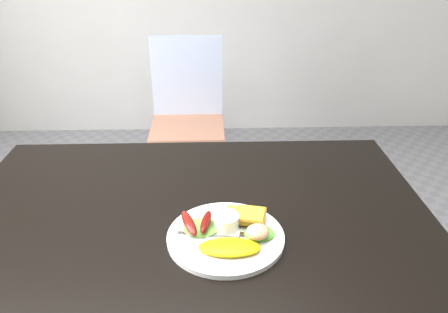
{
  "coord_description": "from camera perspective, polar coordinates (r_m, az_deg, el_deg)",
  "views": [
    {
      "loc": [
        0.05,
        -0.92,
        1.38
      ],
      "look_at": [
        0.08,
        -0.0,
        0.9
      ],
      "focal_mm": 35.0,
      "sensor_mm": 36.0,
      "label": 1
    }
  ],
  "objects": [
    {
      "name": "sausage_b",
      "position": [
        1.02,
        -2.37,
        -8.5
      ],
      "size": [
        0.04,
        0.09,
        0.02
      ],
      "primitive_type": "ellipsoid",
      "rotation": [
        0.0,
        0.0,
        -0.19
      ],
      "color": "#5A0C05",
      "rests_on": "lettuce_left"
    },
    {
      "name": "toast_a",
      "position": [
        1.06,
        2.12,
        -7.68
      ],
      "size": [
        0.07,
        0.07,
        0.01
      ],
      "primitive_type": "cube",
      "rotation": [
        0.0,
        0.0,
        -0.1
      ],
      "color": "brown",
      "rests_on": "plate"
    },
    {
      "name": "toast_b",
      "position": [
        1.04,
        3.53,
        -7.73
      ],
      "size": [
        0.08,
        0.08,
        0.01
      ],
      "primitive_type": "cube",
      "rotation": [
        0.0,
        0.0,
        -0.22
      ],
      "color": "olive",
      "rests_on": "toast_a"
    },
    {
      "name": "potato_salad",
      "position": [
        0.99,
        4.41,
        -9.79
      ],
      "size": [
        0.07,
        0.07,
        0.03
      ],
      "primitive_type": "ellipsoid",
      "rotation": [
        0.0,
        0.0,
        0.43
      ],
      "color": "beige",
      "rests_on": "lettuce_right"
    },
    {
      "name": "dining_table",
      "position": [
        1.13,
        -3.95,
        -7.8
      ],
      "size": [
        1.2,
        0.8,
        0.04
      ],
      "primitive_type": "cube",
      "color": "black",
      "rests_on": "ground"
    },
    {
      "name": "lettuce_left",
      "position": [
        1.03,
        -3.03,
        -9.22
      ],
      "size": [
        0.09,
        0.08,
        0.01
      ],
      "primitive_type": "ellipsoid",
      "rotation": [
        0.0,
        0.0,
        -0.02
      ],
      "color": "#4D9C32",
      "rests_on": "plate"
    },
    {
      "name": "ramekin",
      "position": [
        1.02,
        0.27,
        -8.52
      ],
      "size": [
        0.07,
        0.07,
        0.04
      ],
      "primitive_type": "cylinder",
      "rotation": [
        0.0,
        0.0,
        -0.2
      ],
      "color": "white",
      "rests_on": "plate"
    },
    {
      "name": "lettuce_right",
      "position": [
        1.01,
        4.62,
        -9.98
      ],
      "size": [
        0.07,
        0.07,
        0.01
      ],
      "primitive_type": "ellipsoid",
      "rotation": [
        0.0,
        0.0,
        0.06
      ],
      "color": "#408C32",
      "rests_on": "plate"
    },
    {
      "name": "omelette",
      "position": [
        0.96,
        0.72,
        -11.77
      ],
      "size": [
        0.14,
        0.07,
        0.02
      ],
      "primitive_type": "ellipsoid",
      "rotation": [
        0.0,
        0.0,
        -0.04
      ],
      "color": "yellow",
      "rests_on": "plate"
    },
    {
      "name": "person",
      "position": [
        1.85,
        8.03,
        4.08
      ],
      "size": [
        0.48,
        0.33,
        1.32
      ],
      "primitive_type": "imported",
      "rotation": [
        0.0,
        0.0,
        3.18
      ],
      "color": "navy",
      "rests_on": "ground"
    },
    {
      "name": "dining_chair",
      "position": [
        2.32,
        -4.8,
        3.56
      ],
      "size": [
        0.38,
        0.38,
        0.05
      ],
      "primitive_type": "cube",
      "rotation": [
        0.0,
        0.0,
        0.01
      ],
      "color": "#AB7155",
      "rests_on": "ground"
    },
    {
      "name": "sausage_a",
      "position": [
        1.02,
        -4.6,
        -8.66
      ],
      "size": [
        0.05,
        0.1,
        0.02
      ],
      "primitive_type": "ellipsoid",
      "rotation": [
        0.0,
        0.0,
        0.32
      ],
      "color": "#5E2115",
      "rests_on": "lettuce_left"
    },
    {
      "name": "plate",
      "position": [
        1.02,
        0.22,
        -10.47
      ],
      "size": [
        0.27,
        0.27,
        0.01
      ],
      "primitive_type": "cylinder",
      "color": "white",
      "rests_on": "dining_table"
    },
    {
      "name": "fork",
      "position": [
        1.01,
        -2.09,
        -10.34
      ],
      "size": [
        0.14,
        0.04,
        0.0
      ],
      "primitive_type": "cube",
      "rotation": [
        0.0,
        0.0,
        -0.19
      ],
      "color": "#ADAFB7",
      "rests_on": "plate"
    }
  ]
}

